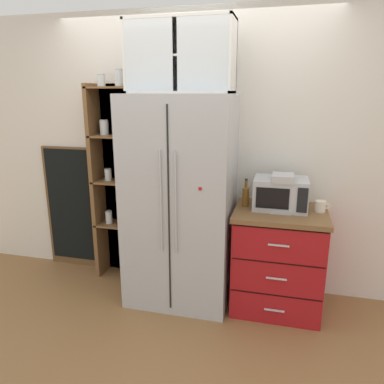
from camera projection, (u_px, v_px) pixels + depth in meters
name	position (u px, v px, depth m)	size (l,w,h in m)	color
ground_plane	(182.00, 294.00, 3.42)	(10.67, 10.67, 0.00)	olive
wall_back_cream	(192.00, 153.00, 3.46)	(4.97, 0.10, 2.55)	silver
refrigerator	(181.00, 201.00, 3.18)	(0.90, 0.71, 1.82)	#B7BABF
pantry_shelf_column	(119.00, 179.00, 3.59)	(0.50, 0.28, 2.04)	brown
counter_cabinet	(278.00, 259.00, 3.14)	(0.76, 0.65, 0.89)	#A8161C
microwave	(280.00, 194.00, 3.04)	(0.44, 0.33, 0.26)	#B7BABF
coffee_maker	(282.00, 192.00, 2.99)	(0.17, 0.20, 0.31)	#B7B7BC
mug_cream	(320.00, 206.00, 2.97)	(0.12, 0.09, 0.09)	silver
mug_red	(282.00, 203.00, 3.05)	(0.11, 0.07, 0.10)	red
bottle_amber	(246.00, 194.00, 3.11)	(0.06, 0.06, 0.24)	brown
upper_cabinet	(181.00, 57.00, 2.91)	(0.86, 0.32, 0.57)	silver
chalkboard_menu	(73.00, 208.00, 3.85)	(0.60, 0.04, 1.30)	brown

